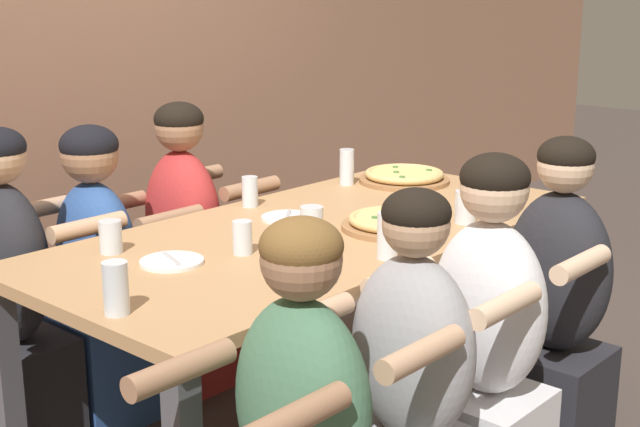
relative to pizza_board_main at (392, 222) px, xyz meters
The scene contains 22 objects.
dining_table 0.27m from the pizza_board_main, 127.10° to the left, with size 2.05×0.96×0.79m.
pizza_board_main is the anchor object (origin of this frame).
pizza_board_second 0.74m from the pizza_board_main, 33.42° to the left, with size 0.38×0.38×0.05m.
empty_plate_a 0.38m from the pizza_board_main, 111.88° to the left, with size 0.19×0.19×0.02m.
empty_plate_b 0.35m from the pizza_board_main, 20.74° to the left, with size 0.19×0.19×0.02m.
empty_plate_c 0.79m from the pizza_board_main, 160.66° to the left, with size 0.19×0.19×0.02m.
drinking_glass_a 0.28m from the pizza_board_main, 30.42° to the right, with size 0.08×0.08×0.11m.
drinking_glass_b 0.54m from the pizza_board_main, ahead, with size 0.06×0.06×0.15m.
drinking_glass_c 0.44m from the pizza_board_main, 26.07° to the right, with size 0.06×0.06×0.13m.
drinking_glass_d 0.93m from the pizza_board_main, 148.52° to the left, with size 0.07×0.07×0.10m.
drinking_glass_e 0.60m from the pizza_board_main, 99.68° to the left, with size 0.06×0.06×0.11m.
drinking_glass_f 1.10m from the pizza_board_main, behind, with size 0.07×0.07×0.14m.
drinking_glass_g 0.33m from the pizza_board_main, 145.49° to the right, with size 0.06×0.06×0.14m.
drinking_glass_h 0.56m from the pizza_board_main, 161.91° to the left, with size 0.06×0.06×0.10m.
drinking_glass_i 0.70m from the pizza_board_main, 52.92° to the left, with size 0.06×0.06×0.15m.
drinking_glass_j 0.29m from the pizza_board_main, 153.03° to the left, with size 0.08×0.08×0.11m.
diner_near_midright 0.63m from the pizza_board_main, 65.51° to the right, with size 0.51×0.40×1.13m.
diner_far_left 1.32m from the pizza_board_main, 135.88° to the left, with size 0.51×0.40×1.15m.
diner_far_midleft 1.10m from the pizza_board_main, 122.87° to the left, with size 0.51×0.40×1.12m.
diner_far_center 0.95m from the pizza_board_main, 100.91° to the left, with size 0.51×0.40×1.16m.
diner_near_center 0.61m from the pizza_board_main, 111.68° to the right, with size 0.51×0.40×1.14m.
diner_near_midleft 0.82m from the pizza_board_main, 138.76° to the right, with size 0.51×0.40×1.10m.
Camera 1 is at (-2.19, -1.95, 1.60)m, focal length 50.00 mm.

